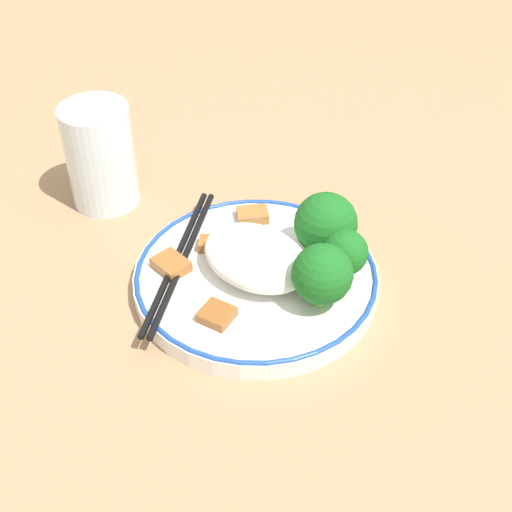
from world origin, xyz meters
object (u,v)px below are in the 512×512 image
at_px(broccoli_back_right, 326,224).
at_px(broccoli_back_left, 322,274).
at_px(chopsticks, 180,259).
at_px(broccoli_back_center, 345,253).
at_px(drinking_glass, 100,156).
at_px(plate, 256,278).

bearing_deg(broccoli_back_right, broccoli_back_left, -56.04).
bearing_deg(chopsticks, broccoli_back_left, 16.71).
bearing_deg(broccoli_back_center, drinking_glass, -170.87).
relative_size(chopsticks, drinking_glass, 1.68).
distance_m(plate, chopsticks, 0.07).
bearing_deg(broccoli_back_right, chopsticks, -134.70).
bearing_deg(plate, drinking_glass, -179.70).
xyz_separation_m(plate, broccoli_back_right, (0.03, 0.06, 0.04)).
bearing_deg(plate, chopsticks, -151.81).
xyz_separation_m(broccoli_back_center, chopsticks, (-0.13, -0.08, -0.03)).
distance_m(broccoli_back_right, drinking_glass, 0.25).
height_order(chopsticks, drinking_glass, drinking_glass).
bearing_deg(broccoli_back_right, drinking_glass, -165.43).
distance_m(broccoli_back_left, broccoli_back_right, 0.07).
distance_m(broccoli_back_left, drinking_glass, 0.28).
xyz_separation_m(plate, chopsticks, (-0.06, -0.03, 0.01)).
bearing_deg(broccoli_back_left, plate, -175.36).
bearing_deg(chopsticks, broccoli_back_center, 30.87).
relative_size(broccoli_back_left, broccoli_back_right, 0.94).
xyz_separation_m(plate, drinking_glass, (-0.21, -0.00, 0.04)).
height_order(plate, broccoli_back_right, broccoli_back_right).
bearing_deg(broccoli_back_left, broccoli_back_right, 123.96).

